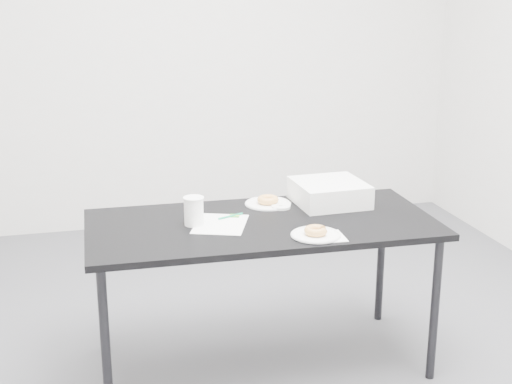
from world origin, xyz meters
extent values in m
plane|color=#525257|center=(0.00, 0.00, 0.00)|extent=(4.00, 4.00, 0.00)
cube|color=silver|center=(0.00, 2.00, 1.35)|extent=(4.00, 0.02, 2.70)
cube|color=black|center=(0.05, -0.08, 0.67)|extent=(1.51, 0.73, 0.03)
cylinder|color=black|center=(-0.64, -0.37, 0.33)|extent=(0.04, 0.04, 0.66)
cylinder|color=black|center=(-0.63, 0.22, 0.33)|extent=(0.04, 0.04, 0.66)
cylinder|color=black|center=(0.74, -0.39, 0.33)|extent=(0.04, 0.04, 0.66)
cylinder|color=black|center=(0.75, 0.20, 0.33)|extent=(0.04, 0.04, 0.66)
cube|color=white|center=(-0.13, -0.08, 0.69)|extent=(0.29, 0.33, 0.00)
cube|color=green|center=(-0.05, 0.01, 0.69)|extent=(0.06, 0.06, 0.00)
cylinder|color=#0C8D5E|center=(-0.07, 0.00, 0.69)|extent=(0.12, 0.06, 0.01)
cube|color=white|center=(0.26, -0.34, 0.69)|extent=(0.15, 0.15, 0.00)
cylinder|color=white|center=(0.22, -0.32, 0.69)|extent=(0.20, 0.20, 0.01)
torus|color=gold|center=(0.22, -0.32, 0.71)|extent=(0.11, 0.11, 0.03)
cylinder|color=white|center=(0.14, 0.15, 0.69)|extent=(0.21, 0.21, 0.01)
torus|color=gold|center=(0.14, 0.15, 0.71)|extent=(0.12, 0.12, 0.03)
cylinder|color=white|center=(-0.24, -0.05, 0.75)|extent=(0.08, 0.08, 0.12)
cylinder|color=white|center=(0.19, 0.08, 0.69)|extent=(0.09, 0.09, 0.01)
cube|color=white|center=(0.43, 0.10, 0.74)|extent=(0.33, 0.33, 0.10)
camera|label=1|loc=(-0.69, -2.91, 1.68)|focal=50.00mm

